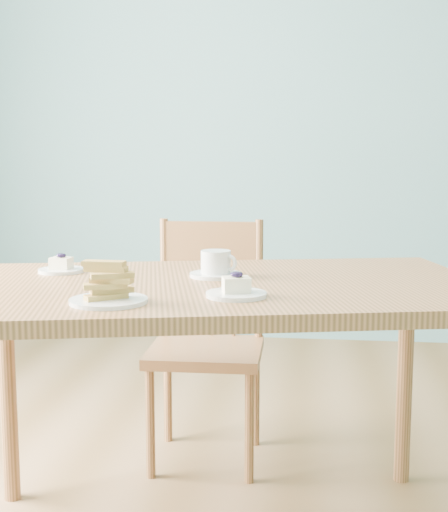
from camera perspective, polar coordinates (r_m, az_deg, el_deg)
The scene contains 7 objects.
room at distance 1.94m, azimuth 11.82°, elevation 13.70°, with size 5.01×5.01×2.71m.
dining_table at distance 2.03m, azimuth -0.13°, elevation -4.33°, with size 1.64×1.16×0.80m.
dining_chair at distance 2.71m, azimuth -1.37°, elevation -6.65°, with size 0.42×0.40×0.91m.
cheesecake_plate_near at distance 1.81m, azimuth 0.99°, elevation -2.76°, with size 0.16×0.16×0.07m.
cheesecake_plate_far at distance 2.25m, azimuth -12.89°, elevation -0.89°, with size 0.14×0.14×0.06m.
coffee_cup at distance 2.10m, azimuth -0.62°, elevation -0.78°, with size 0.16×0.16×0.08m.
biscotti_plate at distance 1.76m, azimuth -9.24°, elevation -2.63°, with size 0.19×0.19×0.10m.
Camera 1 is at (-0.16, -1.92, 1.15)m, focal length 50.00 mm.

